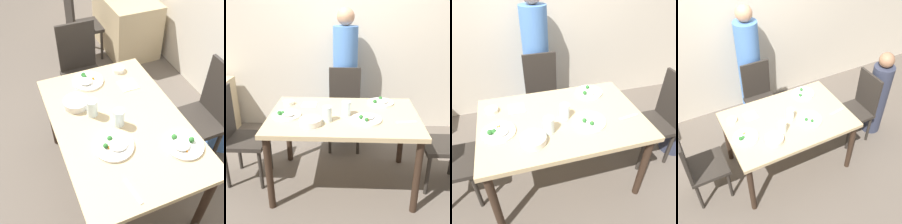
# 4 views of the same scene
# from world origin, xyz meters

# --- Properties ---
(ground_plane) EXTENTS (10.00, 10.00, 0.00)m
(ground_plane) POSITION_xyz_m (0.00, 0.00, 0.00)
(ground_plane) COLOR #60564C
(wall_back) EXTENTS (10.00, 0.06, 2.70)m
(wall_back) POSITION_xyz_m (0.00, 1.40, 1.35)
(wall_back) COLOR beige
(wall_back) RESTS_ON ground_plane
(dining_table) EXTENTS (1.35, 0.91, 0.74)m
(dining_table) POSITION_xyz_m (0.00, 0.00, 0.65)
(dining_table) COLOR tan
(dining_table) RESTS_ON ground_plane
(chair_adult_spot) EXTENTS (0.40, 0.40, 0.95)m
(chair_adult_spot) POSITION_xyz_m (-0.01, 0.80, 0.51)
(chair_adult_spot) COLOR #2D2823
(chair_adult_spot) RESTS_ON ground_plane
(chair_child_spot) EXTENTS (0.40, 0.40, 0.95)m
(chair_child_spot) POSITION_xyz_m (1.02, 0.01, 0.51)
(chair_child_spot) COLOR #2D2823
(chair_child_spot) RESTS_ON ground_plane
(chair_empty_left) EXTENTS (0.40, 0.40, 0.95)m
(chair_empty_left) POSITION_xyz_m (-1.02, 0.03, 0.51)
(chair_empty_left) COLOR #2D2823
(chair_empty_left) RESTS_ON ground_plane
(person_adult) EXTENTS (0.31, 0.31, 1.62)m
(person_adult) POSITION_xyz_m (-0.01, 1.12, 0.76)
(person_adult) COLOR #5184D1
(person_adult) RESTS_ON ground_plane
(person_child) EXTENTS (0.26, 0.26, 1.19)m
(person_child) POSITION_xyz_m (1.32, 0.01, 0.56)
(person_child) COLOR #33384C
(person_child) RESTS_ON ground_plane
(bowl_curry) EXTENTS (0.19, 0.19, 0.06)m
(bowl_curry) POSITION_xyz_m (-0.27, -0.23, 0.77)
(bowl_curry) COLOR silver
(bowl_curry) RESTS_ON dining_table
(plate_rice_adult) EXTENTS (0.27, 0.27, 0.05)m
(plate_rice_adult) POSITION_xyz_m (0.20, -0.12, 0.75)
(plate_rice_adult) COLOR white
(plate_rice_adult) RESTS_ON dining_table
(plate_rice_child) EXTENTS (0.26, 0.26, 0.06)m
(plate_rice_child) POSITION_xyz_m (0.36, 0.30, 0.75)
(plate_rice_child) COLOR white
(plate_rice_child) RESTS_ON dining_table
(plate_noodles) EXTENTS (0.26, 0.26, 0.06)m
(plate_noodles) POSITION_xyz_m (-0.51, -0.07, 0.75)
(plate_noodles) COLOR white
(plate_noodles) RESTS_ON dining_table
(bowl_rice_small) EXTENTS (0.11, 0.11, 0.04)m
(bowl_rice_small) POSITION_xyz_m (-0.56, 0.23, 0.76)
(bowl_rice_small) COLOR white
(bowl_rice_small) RESTS_ON dining_table
(glass_water_tall) EXTENTS (0.08, 0.08, 0.13)m
(glass_water_tall) POSITION_xyz_m (-0.14, -0.15, 0.80)
(glass_water_tall) COLOR silver
(glass_water_tall) RESTS_ON dining_table
(glass_water_short) EXTENTS (0.08, 0.08, 0.13)m
(glass_water_short) POSITION_xyz_m (0.02, -0.01, 0.80)
(glass_water_short) COLOR silver
(glass_water_short) RESTS_ON dining_table
(napkin_folded) EXTENTS (0.14, 0.14, 0.01)m
(napkin_folded) POSITION_xyz_m (-0.35, 0.23, 0.74)
(napkin_folded) COLOR white
(napkin_folded) RESTS_ON dining_table
(fork_steel) EXTENTS (0.18, 0.05, 0.01)m
(fork_steel) POSITION_xyz_m (0.54, -0.15, 0.74)
(fork_steel) COLOR silver
(fork_steel) RESTS_ON dining_table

